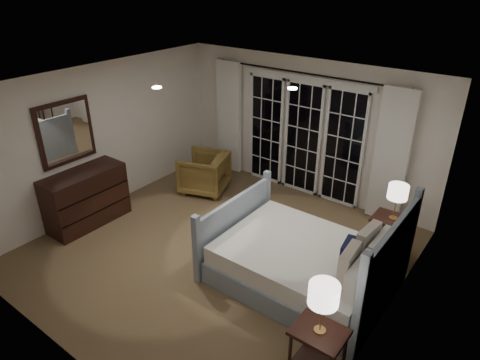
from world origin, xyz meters
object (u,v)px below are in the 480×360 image
Objects in this scene: lamp_left at (324,295)px; dresser at (86,198)px; armchair at (204,173)px; bed at (305,263)px; lamp_right at (398,192)px; nightstand_right at (390,233)px; nightstand_left at (318,348)px.

lamp_left is 4.56m from dresser.
armchair is (-3.70, 2.48, -0.76)m from lamp_left.
bed is 3.10m from armchair.
bed is 1.59m from lamp_right.
nightstand_right is 0.66m from lamp_right.
bed is 3.74m from dresser.
nightstand_left is 0.97× the size of nightstand_right.
dresser is (-4.35, -2.00, -0.65)m from lamp_right.
lamp_left is 0.69× the size of armchair.
nightstand_right is at bearing 59.20° from bed.
nightstand_left is 1.28× the size of lamp_right.
bed is 1.52m from nightstand_left.
dresser is (-0.79, -2.03, 0.09)m from armchair.
armchair is 0.63× the size of dresser.
nightstand_left is at bearing 36.49° from armchair.
nightstand_left is at bearing -56.17° from bed.
bed is at bearing -120.80° from lamp_right.
dresser is (-4.49, 0.45, -0.67)m from lamp_left.
lamp_right is at bearing 93.22° from nightstand_left.
lamp_right reaches higher than dresser.
lamp_right reaches higher than nightstand_right.
nightstand_left is (0.85, -1.26, 0.11)m from bed.
nightstand_right is 3.56m from armchair.
nightstand_left is at bearing -5.71° from dresser.
lamp_left reaches higher than lamp_right.
armchair is at bearing 146.21° from nightstand_left.
armchair is at bearing 146.21° from lamp_left.
bed is at bearing -120.80° from nightstand_right.
lamp_right is 0.64× the size of armchair.
armchair reaches higher than nightstand_left.
dresser reaches higher than nightstand_right.
bed is at bearing 12.57° from dresser.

